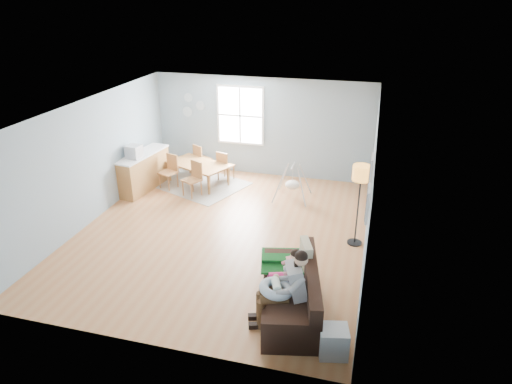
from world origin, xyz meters
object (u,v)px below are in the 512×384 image
(chair_se, at_px, (194,177))
(chair_nw, at_px, (201,158))
(storage_cube, at_px, (333,341))
(dining_table, at_px, (198,174))
(monitor, at_px, (134,152))
(baby_swing, at_px, (292,184))
(toddler, at_px, (289,268))
(floor_lamp, at_px, (361,180))
(father, at_px, (286,286))
(sofa, at_px, (293,296))
(chair_ne, at_px, (224,165))
(counter, at_px, (144,171))
(chair_sw, at_px, (170,169))

(chair_se, xyz_separation_m, chair_nw, (-0.37, 1.40, -0.02))
(storage_cube, distance_m, dining_table, 6.77)
(chair_nw, xyz_separation_m, monitor, (-1.07, -1.68, 0.65))
(monitor, relative_size, baby_swing, 0.43)
(toddler, xyz_separation_m, floor_lamp, (0.95, 2.27, 0.73))
(father, height_order, chair_se, father)
(toddler, distance_m, baby_swing, 4.15)
(chair_se, bearing_deg, chair_nw, 104.64)
(sofa, xyz_separation_m, baby_swing, (-0.82, 4.25, 0.11))
(dining_table, distance_m, monitor, 1.80)
(sofa, relative_size, baby_swing, 2.46)
(dining_table, bearing_deg, monitor, -118.91)
(toddler, height_order, storage_cube, toddler)
(chair_ne, height_order, counter, counter)
(chair_ne, bearing_deg, counter, -150.87)
(toddler, xyz_separation_m, storage_cube, (0.84, -0.98, -0.47))
(floor_lamp, height_order, counter, floor_lamp)
(dining_table, xyz_separation_m, chair_ne, (0.62, 0.38, 0.18))
(sofa, height_order, baby_swing, baby_swing)
(sofa, xyz_separation_m, dining_table, (-3.44, 4.54, -0.00))
(floor_lamp, height_order, dining_table, floor_lamp)
(chair_ne, bearing_deg, dining_table, -148.18)
(toddler, relative_size, chair_se, 0.94)
(sofa, bearing_deg, counter, 140.16)
(storage_cube, bearing_deg, toddler, 130.62)
(sofa, relative_size, monitor, 5.65)
(baby_swing, bearing_deg, chair_nw, 160.56)
(chair_ne, relative_size, baby_swing, 0.95)
(chair_se, relative_size, monitor, 2.33)
(sofa, relative_size, dining_table, 1.33)
(chair_se, relative_size, counter, 0.50)
(chair_sw, xyz_separation_m, chair_nw, (0.43, 1.08, -0.02))
(floor_lamp, height_order, chair_se, floor_lamp)
(dining_table, distance_m, baby_swing, 2.63)
(storage_cube, distance_m, chair_se, 6.12)
(father, relative_size, counter, 0.73)
(father, height_order, storage_cube, father)
(father, bearing_deg, chair_nw, 122.65)
(counter, bearing_deg, floor_lamp, -14.78)
(chair_sw, height_order, counter, counter)
(chair_se, bearing_deg, monitor, -169.25)
(chair_se, height_order, baby_swing, same)
(monitor, bearing_deg, toddler, -36.50)
(dining_table, relative_size, chair_sw, 1.83)
(dining_table, height_order, chair_se, chair_se)
(toddler, xyz_separation_m, counter, (-4.55, 3.72, -0.21))
(sofa, bearing_deg, dining_table, 127.15)
(counter, relative_size, baby_swing, 2.03)
(counter, height_order, monitor, monitor)
(floor_lamp, distance_m, baby_swing, 2.66)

